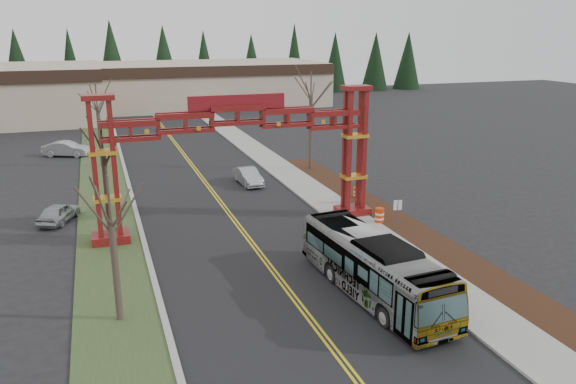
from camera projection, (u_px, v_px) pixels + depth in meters
name	position (u px, v px, depth m)	size (l,w,h in m)	color
road	(217.00, 198.00, 42.73)	(12.00, 110.00, 0.02)	black
lane_line_left	(216.00, 198.00, 42.69)	(0.12, 100.00, 0.01)	gold
lane_line_right	(219.00, 198.00, 42.76)	(0.12, 100.00, 0.01)	gold
curb_right	(293.00, 190.00, 44.63)	(0.30, 110.00, 0.15)	#A2A19C
sidewalk_right	(310.00, 189.00, 45.08)	(2.60, 110.00, 0.14)	gray
landscape_strip	(447.00, 252.00, 32.28)	(2.60, 50.00, 0.12)	black
grass_median	(108.00, 208.00, 40.22)	(4.00, 110.00, 0.08)	#304623
curb_left	(134.00, 205.00, 40.79)	(0.30, 110.00, 0.15)	#A2A19C
gateway_arch	(238.00, 137.00, 34.70)	(18.20, 1.60, 8.90)	#580B11
retail_building_east	(206.00, 84.00, 94.76)	(38.00, 20.30, 7.00)	#BAA78E
conifer_treeline	(140.00, 63.00, 101.82)	(116.10, 5.60, 13.00)	black
transit_bus	(373.00, 267.00, 26.81)	(2.50, 10.69, 2.98)	#A0A2A7
silver_sedan	(248.00, 176.00, 46.43)	(1.45, 4.15, 1.37)	#A5A8AD
parked_car_near_a	(59.00, 213.00, 37.38)	(1.54, 3.82, 1.30)	#9FA3A7
parked_car_far_a	(67.00, 149.00, 56.66)	(1.62, 4.65, 1.53)	#ADB1B5
bare_tree_median_near	(111.00, 222.00, 23.60)	(3.02, 3.02, 6.64)	#382D26
bare_tree_median_mid	(103.00, 154.00, 33.29)	(3.12, 3.12, 7.37)	#382D26
bare_tree_median_far	(97.00, 109.00, 51.09)	(3.32, 3.32, 7.66)	#382D26
bare_tree_right_far	(311.00, 98.00, 49.71)	(3.40, 3.40, 8.84)	#382D26
street_sign	(397.00, 210.00, 34.66)	(0.52, 0.15, 2.30)	#3F3F44
barrel_south	(379.00, 216.00, 37.03)	(0.59, 0.59, 1.10)	red
barrel_mid	(345.00, 199.00, 41.04)	(0.53, 0.53, 0.98)	red
barrel_north	(356.00, 193.00, 42.56)	(0.48, 0.48, 0.89)	red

